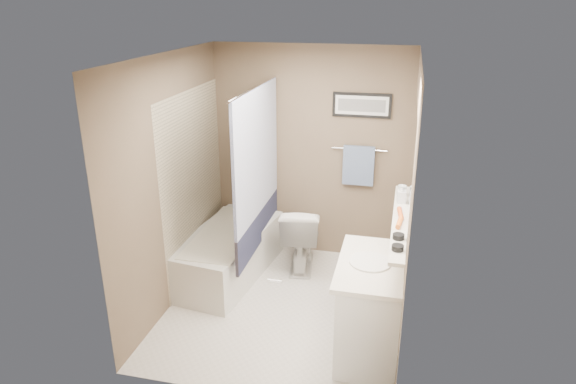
% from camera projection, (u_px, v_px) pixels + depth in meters
% --- Properties ---
extents(ground, '(2.50, 2.50, 0.00)m').
position_uv_depth(ground, '(285.00, 306.00, 5.06)').
color(ground, silver).
rests_on(ground, ground).
extents(ceiling, '(2.20, 2.50, 0.04)m').
position_uv_depth(ceiling, '(284.00, 58.00, 4.21)').
color(ceiling, white).
rests_on(ceiling, wall_back).
extents(wall_back, '(2.20, 0.04, 2.40)m').
position_uv_depth(wall_back, '(310.00, 154.00, 5.75)').
color(wall_back, brown).
rests_on(wall_back, ground).
extents(wall_front, '(2.20, 0.04, 2.40)m').
position_uv_depth(wall_front, '(242.00, 255.00, 3.51)').
color(wall_front, brown).
rests_on(wall_front, ground).
extents(wall_left, '(0.04, 2.50, 2.40)m').
position_uv_depth(wall_left, '(174.00, 183.00, 4.86)').
color(wall_left, brown).
rests_on(wall_left, ground).
extents(wall_right, '(0.04, 2.50, 2.40)m').
position_uv_depth(wall_right, '(406.00, 203.00, 4.40)').
color(wall_right, brown).
rests_on(wall_right, ground).
extents(tile_surround, '(0.02, 1.55, 2.00)m').
position_uv_depth(tile_surround, '(195.00, 185.00, 5.39)').
color(tile_surround, '#BCAE8E').
rests_on(tile_surround, wall_left).
extents(curtain_rod, '(0.02, 1.55, 0.02)m').
position_uv_depth(curtain_rod, '(255.00, 87.00, 4.86)').
color(curtain_rod, silver).
rests_on(curtain_rod, wall_left).
extents(curtain_upper, '(0.03, 1.45, 1.28)m').
position_uv_depth(curtain_upper, '(257.00, 153.00, 5.10)').
color(curtain_upper, silver).
rests_on(curtain_upper, curtain_rod).
extents(curtain_lower, '(0.03, 1.45, 0.36)m').
position_uv_depth(curtain_lower, '(259.00, 228.00, 5.39)').
color(curtain_lower, '#242744').
rests_on(curtain_lower, curtain_rod).
extents(mirror, '(0.02, 1.60, 1.00)m').
position_uv_depth(mirror, '(412.00, 161.00, 4.11)').
color(mirror, silver).
rests_on(mirror, wall_right).
extents(shelf, '(0.12, 1.60, 0.03)m').
position_uv_depth(shelf, '(400.00, 220.00, 4.31)').
color(shelf, silver).
rests_on(shelf, wall_right).
extents(towel_bar, '(0.60, 0.02, 0.02)m').
position_uv_depth(towel_bar, '(359.00, 149.00, 5.58)').
color(towel_bar, silver).
rests_on(towel_bar, wall_back).
extents(towel, '(0.34, 0.05, 0.44)m').
position_uv_depth(towel, '(358.00, 166.00, 5.63)').
color(towel, '#87A0C4').
rests_on(towel, towel_bar).
extents(art_frame, '(0.62, 0.02, 0.26)m').
position_uv_depth(art_frame, '(362.00, 105.00, 5.42)').
color(art_frame, black).
rests_on(art_frame, wall_back).
extents(art_mat, '(0.56, 0.00, 0.20)m').
position_uv_depth(art_mat, '(362.00, 105.00, 5.41)').
color(art_mat, white).
rests_on(art_mat, art_frame).
extents(art_image, '(0.50, 0.00, 0.13)m').
position_uv_depth(art_image, '(362.00, 106.00, 5.41)').
color(art_image, '#595959').
rests_on(art_image, art_mat).
extents(door, '(0.80, 0.02, 2.00)m').
position_uv_depth(door, '(320.00, 291.00, 3.45)').
color(door, silver).
rests_on(door, wall_front).
extents(door_handle, '(0.10, 0.02, 0.02)m').
position_uv_depth(door_handle, '(275.00, 281.00, 3.57)').
color(door_handle, silver).
rests_on(door_handle, door).
extents(bathtub, '(0.89, 1.58, 0.50)m').
position_uv_depth(bathtub, '(227.00, 254.00, 5.55)').
color(bathtub, silver).
rests_on(bathtub, ground).
extents(tub_rim, '(0.56, 1.36, 0.02)m').
position_uv_depth(tub_rim, '(226.00, 233.00, 5.46)').
color(tub_rim, beige).
rests_on(tub_rim, bathtub).
extents(toilet, '(0.50, 0.78, 0.75)m').
position_uv_depth(toilet, '(301.00, 236.00, 5.68)').
color(toilet, silver).
rests_on(toilet, ground).
extents(vanity, '(0.52, 0.91, 0.80)m').
position_uv_depth(vanity, '(370.00, 309.00, 4.30)').
color(vanity, white).
rests_on(vanity, ground).
extents(countertop, '(0.54, 0.96, 0.04)m').
position_uv_depth(countertop, '(371.00, 265.00, 4.15)').
color(countertop, white).
rests_on(countertop, vanity).
extents(sink_basin, '(0.34, 0.34, 0.01)m').
position_uv_depth(sink_basin, '(370.00, 262.00, 4.15)').
color(sink_basin, white).
rests_on(sink_basin, countertop).
extents(faucet_spout, '(0.02, 0.02, 0.10)m').
position_uv_depth(faucet_spout, '(396.00, 260.00, 4.09)').
color(faucet_spout, silver).
rests_on(faucet_spout, countertop).
extents(faucet_knob, '(0.05, 0.05, 0.05)m').
position_uv_depth(faucet_knob, '(396.00, 256.00, 4.19)').
color(faucet_knob, silver).
rests_on(faucet_knob, countertop).
extents(candle_bowl_near, '(0.09, 0.09, 0.04)m').
position_uv_depth(candle_bowl_near, '(398.00, 248.00, 3.75)').
color(candle_bowl_near, black).
rests_on(candle_bowl_near, shelf).
extents(candle_bowl_far, '(0.09, 0.09, 0.04)m').
position_uv_depth(candle_bowl_far, '(398.00, 236.00, 3.93)').
color(candle_bowl_far, black).
rests_on(candle_bowl_far, shelf).
extents(hair_brush_front, '(0.06, 0.22, 0.04)m').
position_uv_depth(hair_brush_front, '(400.00, 222.00, 4.18)').
color(hair_brush_front, orange).
rests_on(hair_brush_front, shelf).
extents(hair_brush_back, '(0.06, 0.22, 0.04)m').
position_uv_depth(hair_brush_back, '(400.00, 213.00, 4.34)').
color(hair_brush_back, '#D5521E').
rests_on(hair_brush_back, shelf).
extents(pink_comb, '(0.04, 0.16, 0.01)m').
position_uv_depth(pink_comb, '(400.00, 210.00, 4.45)').
color(pink_comb, pink).
rests_on(pink_comb, shelf).
extents(glass_jar, '(0.08, 0.08, 0.10)m').
position_uv_depth(glass_jar, '(402.00, 191.00, 4.77)').
color(glass_jar, silver).
rests_on(glass_jar, shelf).
extents(soap_bottle, '(0.08, 0.08, 0.17)m').
position_uv_depth(soap_bottle, '(402.00, 194.00, 4.60)').
color(soap_bottle, '#999999').
rests_on(soap_bottle, shelf).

